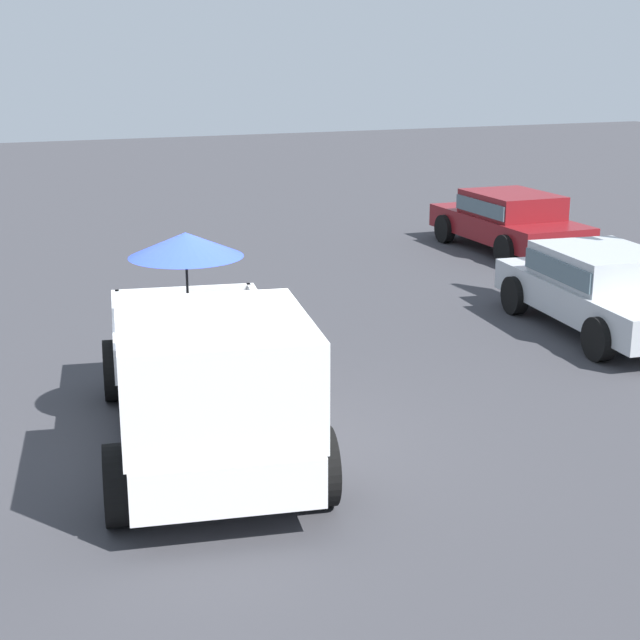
{
  "coord_description": "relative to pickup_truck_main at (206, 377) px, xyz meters",
  "views": [
    {
      "loc": [
        10.06,
        -2.76,
        4.41
      ],
      "look_at": [
        -0.8,
        1.78,
        1.1
      ],
      "focal_mm": 54.11,
      "sensor_mm": 36.0,
      "label": 1
    }
  ],
  "objects": [
    {
      "name": "ground_plane",
      "position": [
        -0.46,
        0.09,
        -0.98
      ],
      "size": [
        80.0,
        80.0,
        0.0
      ],
      "primitive_type": "plane",
      "color": "#38383D"
    },
    {
      "name": "pickup_truck_main",
      "position": [
        0.0,
        0.0,
        0.0
      ],
      "size": [
        5.31,
        2.98,
        2.41
      ],
      "rotation": [
        0.0,
        0.0,
        -0.18
      ],
      "color": "black",
      "rests_on": "ground"
    },
    {
      "name": "parked_sedan_near",
      "position": [
        -2.53,
        7.34,
        -0.24
      ],
      "size": [
        4.48,
        2.38,
        1.33
      ],
      "rotation": [
        0.0,
        0.0,
        -0.12
      ],
      "color": "black",
      "rests_on": "ground"
    },
    {
      "name": "parked_sedan_far",
      "position": [
        -8.58,
        9.57,
        -0.24
      ],
      "size": [
        4.35,
        2.07,
        1.33
      ],
      "rotation": [
        0.0,
        0.0,
        3.11
      ],
      "color": "black",
      "rests_on": "ground"
    }
  ]
}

